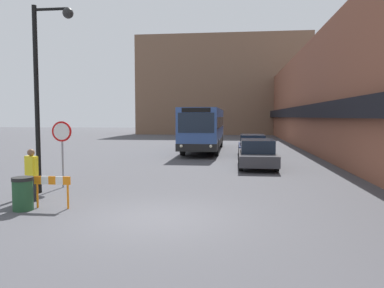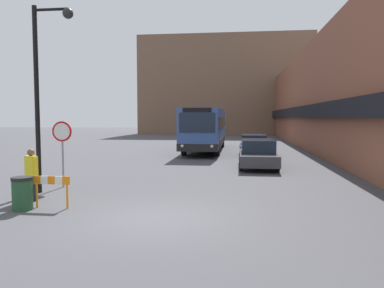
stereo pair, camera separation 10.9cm
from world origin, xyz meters
name	(u,v)px [view 1 (the left image)]	position (x,y,z in m)	size (l,w,h in m)	color
ground_plane	(155,218)	(0.00, 0.00, 0.00)	(160.00, 160.00, 0.00)	#47474C
building_row_right	(328,99)	(9.97, 24.00, 4.18)	(5.50, 60.00, 8.39)	brown
building_backdrop_far	(223,86)	(0.00, 49.64, 7.42)	(26.00, 8.00, 14.84)	brown
city_bus	(204,128)	(-0.38, 19.67, 1.79)	(2.61, 12.30, 3.26)	#335193
parked_car_front	(257,154)	(3.20, 10.36, 0.73)	(1.94, 4.58, 1.47)	#38383D
parked_car_back	(252,145)	(3.20, 16.13, 0.73)	(1.87, 4.46, 1.45)	navy
stop_sign	(62,139)	(-4.39, 3.84, 1.81)	(0.76, 0.08, 2.49)	gray
street_lamp	(44,78)	(-4.47, 2.79, 3.98)	(1.46, 0.36, 6.43)	black
pedestrian	(32,170)	(-4.32, 1.56, 0.99)	(0.49, 0.39, 1.65)	#232328
trash_bin	(23,194)	(-3.93, 0.41, 0.48)	(0.59, 0.59, 0.95)	#234C2D
construction_barricade	(52,186)	(-3.20, 0.72, 0.67)	(1.10, 0.06, 0.94)	orange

